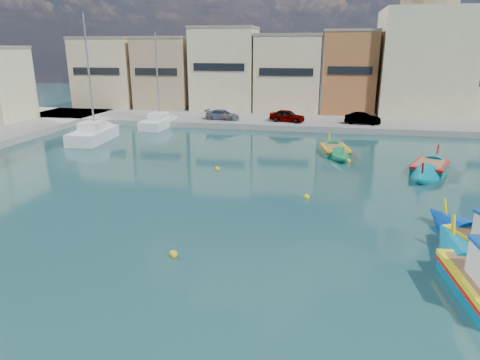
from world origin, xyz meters
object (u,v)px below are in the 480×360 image
(luzzu_green, at_px, (335,152))
(yacht_north, at_px, (165,121))
(luzzu_cyan_mid, at_px, (430,169))
(yacht_midnorth, at_px, (102,132))
(church_block, at_px, (424,46))

(luzzu_green, relative_size, yacht_north, 0.70)
(luzzu_cyan_mid, height_order, yacht_north, yacht_north)
(luzzu_cyan_mid, distance_m, yacht_midnorth, 29.11)
(church_block, relative_size, yacht_north, 1.80)
(luzzu_green, distance_m, yacht_midnorth, 22.15)
(yacht_midnorth, bearing_deg, luzzu_cyan_mid, -13.81)
(church_block, height_order, yacht_midnorth, church_block)
(yacht_north, relative_size, yacht_midnorth, 0.88)
(yacht_north, bearing_deg, luzzu_cyan_mid, -30.65)
(church_block, relative_size, luzzu_cyan_mid, 2.24)
(yacht_midnorth, bearing_deg, church_block, 29.92)
(church_block, height_order, luzzu_cyan_mid, church_block)
(luzzu_cyan_mid, xyz_separation_m, yacht_north, (-24.83, 14.72, 0.16))
(yacht_north, bearing_deg, luzzu_green, -29.79)
(luzzu_cyan_mid, xyz_separation_m, luzzu_green, (-6.30, 4.11, -0.02))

